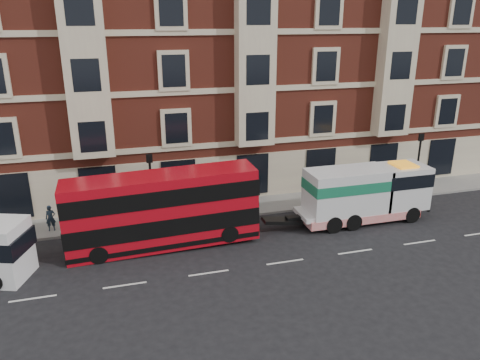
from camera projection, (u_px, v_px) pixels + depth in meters
name	position (u px, v px, depth m)	size (l,w,h in m)	color
ground	(285.00, 262.00, 23.91)	(120.00, 120.00, 0.00)	black
sidewalk	(244.00, 207.00, 30.69)	(90.00, 3.00, 0.15)	slate
victorian_terrace	(222.00, 43.00, 34.34)	(45.00, 12.00, 20.40)	maroon
lamp_post_west	(151.00, 184.00, 27.09)	(0.35, 0.15, 4.35)	black
lamp_post_east	(418.00, 160.00, 31.77)	(0.35, 0.15, 4.35)	black
double_decker_bus	(162.00, 209.00, 24.91)	(10.15, 2.33, 4.11)	#B30915
tow_truck	(363.00, 193.00, 28.17)	(8.12, 2.40, 3.38)	silver
pedestrian	(51.00, 218.00, 26.87)	(0.56, 0.37, 1.53)	#1B2836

